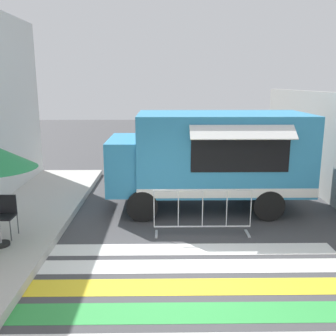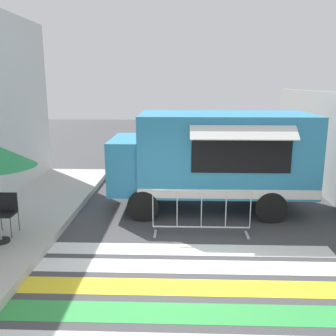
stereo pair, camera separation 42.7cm
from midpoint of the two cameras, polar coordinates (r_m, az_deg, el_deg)
The scene contains 6 objects.
ground_plane at distance 7.17m, azimuth 1.47°, elevation -16.43°, with size 60.00×60.00×0.00m, color #424244.
crosswalk_painted at distance 6.90m, azimuth 1.57°, elevation -17.65°, with size 6.40×3.60×0.01m.
food_truck at distance 10.50m, azimuth 4.75°, elevation 2.11°, with size 5.45×2.81×2.70m.
traffic_signal_pole at distance 7.49m, azimuth 19.24°, elevation 20.84°, with size 4.37×0.29×6.52m.
folding_chair at distance 9.11m, azimuth -24.80°, elevation -6.11°, with size 0.43×0.43×0.92m.
barricade_front at distance 8.81m, azimuth 3.89°, elevation -6.74°, with size 2.29×0.44×1.11m.
Camera 1 is at (-0.48, -6.25, 3.51)m, focal length 40.00 mm.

